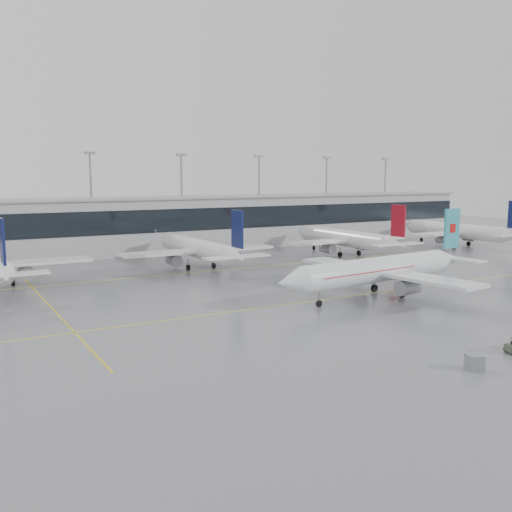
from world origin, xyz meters
TOP-DOWN VIEW (x-y plane):
  - ground at (0.00, 0.00)m, footprint 320.00×320.00m
  - taxi_line_main at (0.00, 0.00)m, footprint 120.00×0.25m
  - taxi_line_north at (0.00, 30.00)m, footprint 120.00×0.25m
  - taxi_line_cross at (-30.00, 15.00)m, footprint 0.25×60.00m
  - terminal at (0.00, 62.00)m, footprint 180.00×15.00m
  - terminal_glass at (0.00, 54.45)m, footprint 180.00×0.20m
  - terminal_roof at (0.00, 62.00)m, footprint 182.00×16.00m
  - light_masts at (0.00, 68.00)m, footprint 156.40×1.00m
  - air_canada_jet at (13.11, -1.93)m, footprint 37.88×30.82m
  - parked_jet_c at (-0.00, 33.69)m, footprint 29.64×36.96m
  - parked_jet_d at (35.00, 33.69)m, footprint 29.64×36.96m
  - parked_jet_e at (70.00, 33.69)m, footprint 29.64×36.96m
  - gse_unit at (-1.71, -30.29)m, footprint 1.80×1.75m

SIDE VIEW (x-z plane):
  - ground at x=0.00m, z-range 0.00..0.00m
  - taxi_line_main at x=0.00m, z-range 0.00..0.01m
  - taxi_line_north at x=0.00m, z-range 0.00..0.01m
  - taxi_line_cross at x=-30.00m, z-range 0.00..0.01m
  - gse_unit at x=-1.71m, z-range 0.00..1.39m
  - parked_jet_c at x=0.00m, z-range -2.15..9.57m
  - parked_jet_d at x=35.00m, z-range -2.15..9.57m
  - parked_jet_e at x=70.00m, z-range -2.15..9.57m
  - air_canada_jet at x=13.11m, z-range -2.18..9.85m
  - terminal at x=0.00m, z-range 0.00..12.00m
  - terminal_glass at x=0.00m, z-range 5.00..10.00m
  - terminal_roof at x=0.00m, z-range 12.00..12.40m
  - light_masts at x=0.00m, z-range 2.04..24.64m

